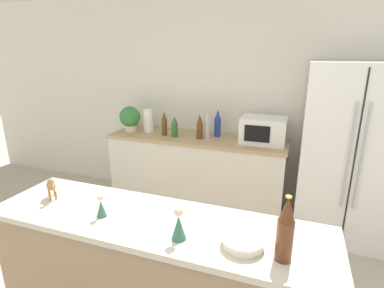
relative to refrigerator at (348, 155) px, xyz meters
The scene contains 16 objects.
wall_back 1.29m from the refrigerator, 161.59° to the left, with size 8.00×0.06×2.55m.
back_counter 1.67m from the refrigerator, behind, with size 2.10×0.63×0.91m.
refrigerator is the anchor object (origin of this frame).
potted_plant 2.49m from the refrigerator, behind, with size 0.26×0.26×0.31m.
paper_towel_roll 2.26m from the refrigerator, behind, with size 0.12×0.12×0.28m.
microwave 0.86m from the refrigerator, behind, with size 0.48×0.37×0.28m.
back_bottle_0 1.56m from the refrigerator, behind, with size 0.07×0.07×0.29m.
back_bottle_1 1.40m from the refrigerator, behind, with size 0.08×0.08×0.33m.
back_bottle_2 1.49m from the refrigerator, behind, with size 0.07×0.07×0.32m.
back_bottle_3 1.86m from the refrigerator, behind, with size 0.08×0.08×0.25m.
back_bottle_4 2.00m from the refrigerator, behind, with size 0.07×0.07×0.30m.
wine_bottle 2.05m from the refrigerator, 104.29° to the right, with size 0.07×0.07×0.31m.
fruit_bowl 2.06m from the refrigerator, 109.39° to the right, with size 0.21×0.21×0.05m.
camel_figurine 2.67m from the refrigerator, 135.47° to the right, with size 0.12×0.11×0.15m.
wise_man_figurine_blue 2.44m from the refrigerator, 127.21° to the right, with size 0.06×0.06×0.13m.
wise_man_figurine_crimson 2.23m from the refrigerator, 116.44° to the right, with size 0.07×0.07×0.17m.
Camera 1 is at (0.67, -0.82, 1.85)m, focal length 28.00 mm.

